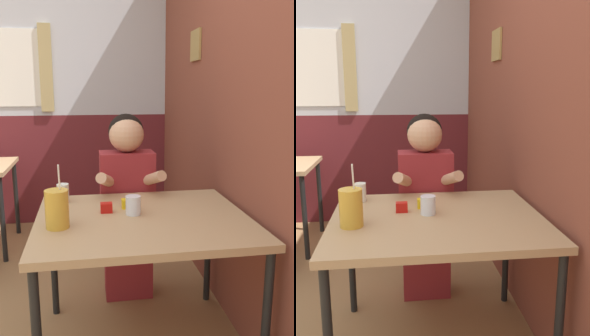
{
  "view_description": "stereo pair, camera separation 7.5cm",
  "coord_description": "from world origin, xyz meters",
  "views": [
    {
      "loc": [
        0.38,
        -1.31,
        1.36
      ],
      "look_at": [
        0.7,
        0.61,
        0.95
      ],
      "focal_mm": 40.0,
      "sensor_mm": 36.0,
      "label": 1
    },
    {
      "loc": [
        0.46,
        -1.32,
        1.36
      ],
      "look_at": [
        0.7,
        0.61,
        0.95
      ],
      "focal_mm": 40.0,
      "sensor_mm": 36.0,
      "label": 2
    }
  ],
  "objects": [
    {
      "name": "main_table",
      "position": [
        0.65,
        0.43,
        0.68
      ],
      "size": [
        1.04,
        0.87,
        0.74
      ],
      "color": "tan",
      "rests_on": "ground_plane"
    },
    {
      "name": "brick_wall_right",
      "position": [
        1.23,
        1.25,
        1.35
      ],
      "size": [
        0.08,
        4.5,
        2.7
      ],
      "color": "brown",
      "rests_on": "ground_plane"
    },
    {
      "name": "condiment_ketchup",
      "position": [
        0.47,
        0.53,
        0.76
      ],
      "size": [
        0.06,
        0.04,
        0.05
      ],
      "color": "#B7140F",
      "rests_on": "main_table"
    },
    {
      "name": "condiment_mustard",
      "position": [
        0.59,
        0.58,
        0.76
      ],
      "size": [
        0.06,
        0.04,
        0.05
      ],
      "color": "yellow",
      "rests_on": "main_table"
    },
    {
      "name": "cocktail_pitcher",
      "position": [
        0.24,
        0.35,
        0.83
      ],
      "size": [
        0.11,
        0.11,
        0.3
      ],
      "color": "gold",
      "rests_on": "main_table"
    },
    {
      "name": "glass_near_pitcher",
      "position": [
        0.61,
        0.47,
        0.79
      ],
      "size": [
        0.08,
        0.08,
        0.1
      ],
      "color": "silver",
      "rests_on": "main_table"
    },
    {
      "name": "person_seated",
      "position": [
        0.63,
        0.99,
        0.65
      ],
      "size": [
        0.42,
        0.41,
        1.21
      ],
      "color": "maroon",
      "rests_on": "ground_plane"
    },
    {
      "name": "back_wall",
      "position": [
        -0.01,
        2.53,
        1.36
      ],
      "size": [
        5.39,
        0.09,
        2.7
      ],
      "color": "silver",
      "rests_on": "ground_plane"
    },
    {
      "name": "glass_center",
      "position": [
        0.25,
        0.74,
        0.79
      ],
      "size": [
        0.07,
        0.07,
        0.1
      ],
      "color": "silver",
      "rests_on": "main_table"
    }
  ]
}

